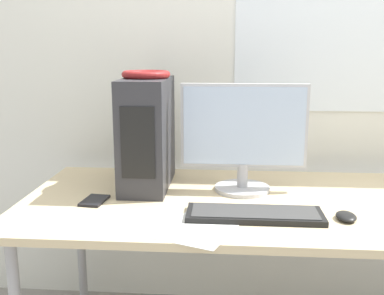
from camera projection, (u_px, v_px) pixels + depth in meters
The scene contains 9 objects.
wall_back at pixel (285, 35), 2.10m from camera, with size 8.00×0.07×2.70m.
desk at pixel (295, 212), 1.71m from camera, with size 2.09×0.84×0.73m.
pc_tower at pixel (147, 133), 1.84m from camera, with size 0.18×0.40×0.45m.
headphones at pixel (146, 74), 1.79m from camera, with size 0.19×0.19×0.03m.
monitor_main at pixel (243, 136), 1.78m from camera, with size 0.50×0.22×0.43m.
keyboard at pixel (254, 214), 1.53m from camera, with size 0.46×0.16×0.02m.
mouse at pixel (346, 216), 1.51m from camera, with size 0.07×0.09×0.02m.
cell_phone at pixel (94, 201), 1.69m from camera, with size 0.09×0.13×0.01m.
paper_sheet_left at pixel (201, 227), 1.45m from camera, with size 0.30×0.35×0.00m.
Camera 1 is at (-0.27, -1.23, 1.29)m, focal length 42.00 mm.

